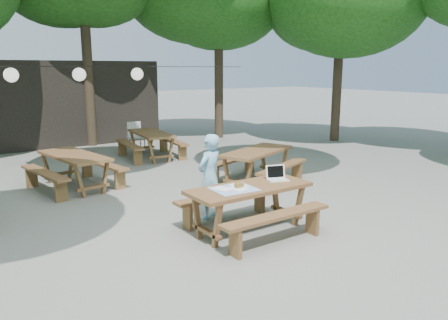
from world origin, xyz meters
TOP-DOWN VIEW (x-y plane):
  - ground at (0.00, 0.00)m, footprint 80.00×80.00m
  - pavilion at (0.50, 10.50)m, footprint 6.00×3.00m
  - main_picnic_table at (0.43, -0.31)m, footprint 2.00×1.58m
  - picnic_table_ne at (2.46, 2.01)m, footprint 2.33×2.15m
  - picnic_table_far_w at (-1.07, 3.88)m, footprint 1.86×2.12m
  - picnic_table_far_e at (1.71, 5.90)m, footprint 1.78×2.08m
  - woman at (0.28, 0.60)m, footprint 0.63×0.52m
  - plastic_chair at (1.83, 7.23)m, footprint 0.47×0.47m
  - laptop at (1.05, -0.25)m, footprint 0.40×0.36m
  - tabletop_clutter at (0.15, -0.30)m, footprint 0.69×0.60m
  - paper_lanterns at (-0.19, 6.00)m, footprint 9.00×0.34m

SIDE VIEW (x-z plane):
  - ground at x=0.00m, z-range 0.00..0.00m
  - plastic_chair at x=1.83m, z-range -0.19..0.71m
  - main_picnic_table at x=0.43m, z-range 0.01..0.76m
  - picnic_table_ne at x=2.46m, z-range 0.01..0.76m
  - picnic_table_far_w at x=-1.07m, z-range 0.01..0.76m
  - picnic_table_far_e at x=1.71m, z-range 0.01..0.76m
  - woman at x=0.28m, z-range 0.00..1.48m
  - tabletop_clutter at x=0.15m, z-range 0.72..0.80m
  - laptop at x=1.05m, z-range 0.69..0.93m
  - pavilion at x=0.50m, z-range 0.00..2.80m
  - paper_lanterns at x=-0.19m, z-range 2.21..2.59m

